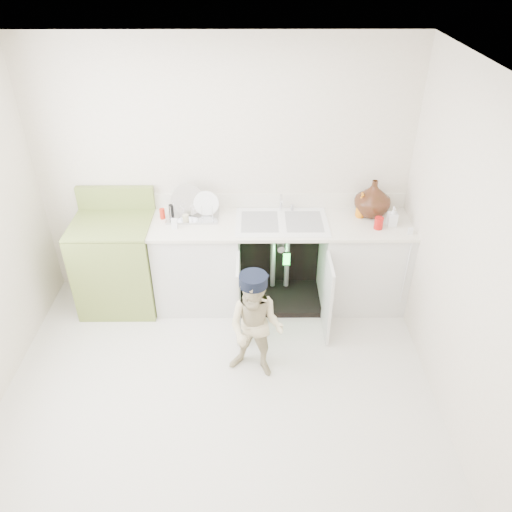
{
  "coord_description": "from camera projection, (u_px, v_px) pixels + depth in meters",
  "views": [
    {
      "loc": [
        0.29,
        -2.82,
        3.18
      ],
      "look_at": [
        0.31,
        0.7,
        0.86
      ],
      "focal_mm": 35.0,
      "sensor_mm": 36.0,
      "label": 1
    }
  ],
  "objects": [
    {
      "name": "counter_run",
      "position": [
        284.0,
        259.0,
        4.85
      ],
      "size": [
        2.44,
        1.02,
        1.25
      ],
      "color": "silver",
      "rests_on": "ground"
    },
    {
      "name": "ground",
      "position": [
        219.0,
        390.0,
        4.1
      ],
      "size": [
        3.5,
        3.5,
        0.0
      ],
      "primitive_type": "plane",
      "color": "beige",
      "rests_on": "ground"
    },
    {
      "name": "avocado_stove",
      "position": [
        118.0,
        262.0,
        4.82
      ],
      "size": [
        0.74,
        0.65,
        1.14
      ],
      "color": "olive",
      "rests_on": "ground"
    },
    {
      "name": "repair_worker",
      "position": [
        256.0,
        327.0,
        4.0
      ],
      "size": [
        0.59,
        0.9,
        0.99
      ],
      "rotation": [
        0.0,
        0.0,
        -0.31
      ],
      "color": "beige",
      "rests_on": "ground"
    },
    {
      "name": "room_shell",
      "position": [
        212.0,
        264.0,
        3.41
      ],
      "size": [
        6.0,
        5.5,
        1.26
      ],
      "color": "silver",
      "rests_on": "ground"
    }
  ]
}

